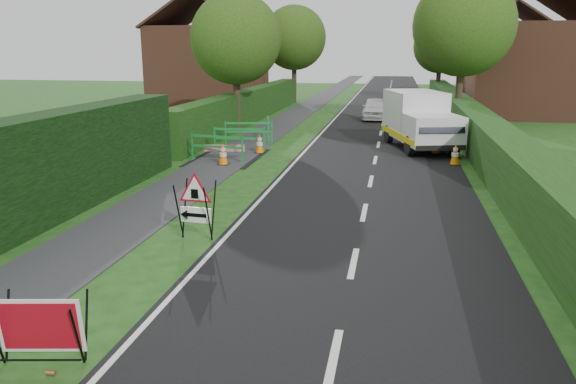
{
  "coord_description": "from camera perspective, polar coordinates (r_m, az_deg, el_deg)",
  "views": [
    {
      "loc": [
        3.16,
        -9.11,
        3.98
      ],
      "look_at": [
        0.94,
        2.47,
        0.98
      ],
      "focal_mm": 35.0,
      "sensor_mm": 36.0,
      "label": 1
    }
  ],
  "objects": [
    {
      "name": "road_surface",
      "position": [
        44.3,
        10.05,
        8.92
      ],
      "size": [
        6.0,
        90.0,
        0.02
      ],
      "primitive_type": "cube",
      "color": "black",
      "rests_on": "ground"
    },
    {
      "name": "tree_fw",
      "position": [
        43.81,
        0.65,
        15.39
      ],
      "size": [
        4.8,
        4.8,
        7.24
      ],
      "color": "#2D2116",
      "rests_on": "ground"
    },
    {
      "name": "hedge_west_far",
      "position": [
        32.41,
        -3.87,
        7.19
      ],
      "size": [
        1.0,
        24.0,
        1.8
      ],
      "primitive_type": "cube",
      "color": "#14380F",
      "rests_on": "ground"
    },
    {
      "name": "traffic_cone_2",
      "position": [
        25.78,
        13.94,
        5.86
      ],
      "size": [
        0.38,
        0.38,
        0.79
      ],
      "color": "black",
      "rests_on": "ground"
    },
    {
      "name": "ped_barrier_0",
      "position": [
        20.6,
        -7.25,
        4.81
      ],
      "size": [
        2.09,
        0.62,
        1.0
      ],
      "rotation": [
        0.0,
        0.0,
        -0.13
      ],
      "color": "#167E33",
      "rests_on": "ground"
    },
    {
      "name": "traffic_cone_4",
      "position": [
        22.18,
        -2.9,
        4.95
      ],
      "size": [
        0.38,
        0.38,
        0.79
      ],
      "color": "black",
      "rests_on": "ground"
    },
    {
      "name": "hedge_east",
      "position": [
        25.65,
        18.24,
        4.63
      ],
      "size": [
        1.2,
        50.0,
        1.5
      ],
      "primitive_type": "cube",
      "color": "#14380F",
      "rests_on": "ground"
    },
    {
      "name": "tree_nw",
      "position": [
        28.21,
        -5.33,
        15.24
      ],
      "size": [
        4.4,
        4.4,
        6.7
      ],
      "color": "#2D2116",
      "rests_on": "ground"
    },
    {
      "name": "ped_barrier_3",
      "position": [
        25.35,
        -2.03,
        6.68
      ],
      "size": [
        0.85,
        2.08,
        1.0
      ],
      "rotation": [
        0.0,
        0.0,
        1.82
      ],
      "color": "#167E33",
      "rests_on": "ground"
    },
    {
      "name": "traffic_cone_3",
      "position": [
        20.0,
        -6.61,
        3.85
      ],
      "size": [
        0.38,
        0.38,
        0.79
      ],
      "color": "black",
      "rests_on": "ground"
    },
    {
      "name": "hatchback_car",
      "position": [
        33.51,
        8.85,
        8.37
      ],
      "size": [
        1.56,
        3.73,
        1.26
      ],
      "primitive_type": "imported",
      "rotation": [
        0.0,
        0.0,
        0.02
      ],
      "color": "silver",
      "rests_on": "ground"
    },
    {
      "name": "red_rect_sign",
      "position": [
        8.04,
        -23.87,
        -12.46
      ],
      "size": [
        1.17,
        0.84,
        0.92
      ],
      "rotation": [
        0.0,
        0.0,
        0.19
      ],
      "color": "black",
      "rests_on": "ground"
    },
    {
      "name": "house_east_b",
      "position": [
        51.89,
        21.13,
        12.15
      ],
      "size": [
        7.5,
        7.4,
        7.88
      ],
      "color": "brown",
      "rests_on": "ground"
    },
    {
      "name": "traffic_cone_1",
      "position": [
        22.9,
        14.85,
        4.79
      ],
      "size": [
        0.38,
        0.38,
        0.79
      ],
      "color": "black",
      "rests_on": "ground"
    },
    {
      "name": "tree_ne",
      "position": [
        31.31,
        17.44,
        15.84
      ],
      "size": [
        5.2,
        5.2,
        7.79
      ],
      "color": "#2D2116",
      "rests_on": "ground"
    },
    {
      "name": "ped_barrier_2",
      "position": [
        24.31,
        -4.01,
        6.32
      ],
      "size": [
        2.09,
        0.78,
        1.0
      ],
      "rotation": [
        0.0,
        0.0,
        0.22
      ],
      "color": "#167E33",
      "rests_on": "ground"
    },
    {
      "name": "footpath",
      "position": [
        44.72,
        2.9,
        9.16
      ],
      "size": [
        2.0,
        90.0,
        0.02
      ],
      "primitive_type": "cube",
      "color": "#2D2D30",
      "rests_on": "ground"
    },
    {
      "name": "litter_can",
      "position": [
        8.01,
        -22.93,
        -16.77
      ],
      "size": [
        0.12,
        0.07,
        0.07
      ],
      "primitive_type": "cylinder",
      "rotation": [
        0.0,
        1.57,
        0.0
      ],
      "color": "#BF7F4C",
      "rests_on": "ground"
    },
    {
      "name": "traffic_cone_0",
      "position": [
        20.72,
        16.62,
        3.71
      ],
      "size": [
        0.38,
        0.38,
        0.79
      ],
      "color": "black",
      "rests_on": "ground"
    },
    {
      "name": "works_van",
      "position": [
        23.85,
        13.2,
        7.25
      ],
      "size": [
        3.21,
        5.35,
        2.29
      ],
      "rotation": [
        0.0,
        0.0,
        0.27
      ],
      "color": "silver",
      "rests_on": "ground"
    },
    {
      "name": "house_west",
      "position": [
        41.28,
        -7.96,
        12.64
      ],
      "size": [
        7.5,
        7.4,
        7.88
      ],
      "color": "brown",
      "rests_on": "ground"
    },
    {
      "name": "house_east_a",
      "position": [
        37.95,
        23.24,
        11.52
      ],
      "size": [
        7.5,
        7.4,
        7.88
      ],
      "color": "brown",
      "rests_on": "ground"
    },
    {
      "name": "ped_barrier_1",
      "position": [
        22.46,
        -4.95,
        5.65
      ],
      "size": [
        2.09,
        0.56,
        1.0
      ],
      "rotation": [
        0.0,
        0.0,
        0.11
      ],
      "color": "#167E33",
      "rests_on": "ground"
    },
    {
      "name": "triangle_sign",
      "position": [
        12.05,
        -9.57,
        -0.9
      ],
      "size": [
        0.91,
        0.91,
        1.25
      ],
      "rotation": [
        0.0,
        0.0,
        -0.07
      ],
      "color": "black",
      "rests_on": "ground"
    },
    {
      "name": "ground",
      "position": [
        10.43,
        -7.73,
        -8.28
      ],
      "size": [
        120.0,
        120.0,
        0.0
      ],
      "primitive_type": "plane",
      "color": "#1B4614",
      "rests_on": "ground"
    },
    {
      "name": "tree_fe",
      "position": [
        47.23,
        15.23,
        14.09
      ],
      "size": [
        4.2,
        4.2,
        6.33
      ],
      "color": "#2D2116",
      "rests_on": "ground"
    },
    {
      "name": "redwhite_plank",
      "position": [
        20.97,
        -6.45,
        3.25
      ],
      "size": [
        1.49,
        0.28,
        0.25
      ],
      "primitive_type": "cube",
      "rotation": [
        0.0,
        0.0,
        0.16
      ],
      "color": "red",
      "rests_on": "ground"
    }
  ]
}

